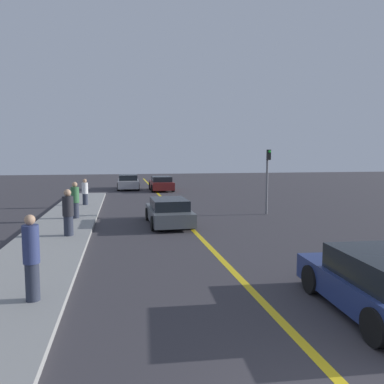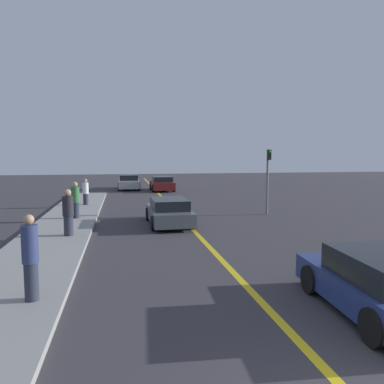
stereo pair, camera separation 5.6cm
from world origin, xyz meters
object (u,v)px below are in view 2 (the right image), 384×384
object	(u,v)px
car_parked_left_lot	(129,182)
pedestrian_near_curb	(30,257)
car_near_right_lane	(380,285)
car_ahead_center	(169,212)
pedestrian_mid_group	(68,213)
car_far_distant	(162,184)
traffic_light	(268,174)
pedestrian_by_sign	(86,192)
pedestrian_far_standing	(75,200)

from	to	relation	value
car_parked_left_lot	pedestrian_near_curb	distance (m)	27.30
car_near_right_lane	pedestrian_near_curb	bearing A→B (deg)	169.97
car_ahead_center	pedestrian_mid_group	distance (m)	4.78
car_far_distant	pedestrian_near_curb	size ratio (longest dim) A/B	2.36
car_near_right_lane	traffic_light	distance (m)	12.84
pedestrian_by_sign	car_far_distant	bearing A→B (deg)	59.53
car_ahead_center	pedestrian_near_curb	bearing A→B (deg)	-115.70
car_near_right_lane	pedestrian_mid_group	bearing A→B (deg)	134.42
car_far_distant	pedestrian_by_sign	bearing A→B (deg)	-120.42
car_ahead_center	traffic_light	xyz separation A→B (m)	(5.61, 1.93, 1.59)
car_near_right_lane	pedestrian_near_curb	distance (m)	7.25
car_ahead_center	traffic_light	bearing A→B (deg)	17.87
car_ahead_center	traffic_light	distance (m)	6.14
car_parked_left_lot	pedestrian_by_sign	bearing A→B (deg)	-102.90
pedestrian_by_sign	traffic_light	distance (m)	11.08
car_far_distant	traffic_light	size ratio (longest dim) A/B	1.24
car_near_right_lane	traffic_light	xyz separation A→B (m)	(2.61, 12.47, 1.56)
car_ahead_center	car_parked_left_lot	bearing A→B (deg)	93.42
pedestrian_near_curb	pedestrian_far_standing	size ratio (longest dim) A/B	1.04
car_ahead_center	pedestrian_near_curb	world-z (taller)	pedestrian_near_curb
car_far_distant	pedestrian_by_sign	size ratio (longest dim) A/B	2.71
car_near_right_lane	pedestrian_far_standing	bearing A→B (deg)	124.34
car_far_distant	pedestrian_near_curb	distance (m)	25.90
car_near_right_lane	pedestrian_by_sign	size ratio (longest dim) A/B	2.54
pedestrian_near_curb	pedestrian_far_standing	xyz separation A→B (m)	(-0.32, 10.59, -0.05)
pedestrian_far_standing	car_parked_left_lot	bearing A→B (deg)	80.13
car_ahead_center	car_far_distant	distance (m)	16.52
pedestrian_mid_group	pedestrian_far_standing	bearing A→B (deg)	92.88
car_parked_left_lot	pedestrian_by_sign	xyz separation A→B (m)	(-2.86, -11.65, 0.28)
car_near_right_lane	pedestrian_far_standing	size ratio (longest dim) A/B	2.30
pedestrian_near_curb	pedestrian_far_standing	world-z (taller)	pedestrian_near_curb
pedestrian_mid_group	pedestrian_by_sign	bearing A→B (deg)	91.14
car_far_distant	pedestrian_mid_group	world-z (taller)	pedestrian_mid_group
car_near_right_lane	pedestrian_by_sign	xyz separation A→B (m)	(-7.33, 17.20, 0.33)
car_near_right_lane	traffic_light	world-z (taller)	traffic_light
car_near_right_lane	pedestrian_mid_group	xyz separation A→B (m)	(-7.15, 8.22, 0.42)
car_far_distant	traffic_light	world-z (taller)	traffic_light
car_ahead_center	pedestrian_mid_group	bearing A→B (deg)	-152.00
car_far_distant	car_parked_left_lot	world-z (taller)	car_parked_left_lot
pedestrian_mid_group	pedestrian_by_sign	distance (m)	8.98
pedestrian_near_curb	car_parked_left_lot	bearing A→B (deg)	84.60
car_far_distant	traffic_light	distance (m)	15.19
car_parked_left_lot	pedestrian_mid_group	world-z (taller)	pedestrian_mid_group
car_far_distant	pedestrian_mid_group	size ratio (longest dim) A/B	2.44
car_near_right_lane	car_far_distant	xyz separation A→B (m)	(-1.57, 26.99, 0.01)
pedestrian_near_curb	pedestrian_mid_group	size ratio (longest dim) A/B	1.04
car_ahead_center	car_parked_left_lot	xyz separation A→B (m)	(-1.47, 18.32, 0.08)
car_ahead_center	pedestrian_by_sign	size ratio (longest dim) A/B	2.61
pedestrian_mid_group	traffic_light	xyz separation A→B (m)	(9.76, 4.25, 1.15)
pedestrian_mid_group	car_far_distant	bearing A→B (deg)	73.44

